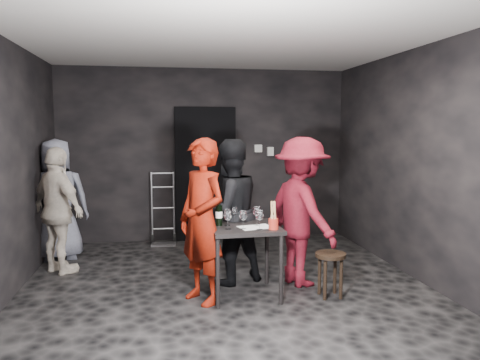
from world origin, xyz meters
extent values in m
cube|color=black|center=(0.00, 0.00, 0.00)|extent=(4.50, 5.00, 0.02)
cube|color=silver|center=(0.00, 0.00, 2.70)|extent=(4.50, 5.00, 0.02)
cube|color=black|center=(0.00, 2.50, 1.35)|extent=(4.50, 0.04, 2.70)
cube|color=black|center=(0.00, -2.50, 1.35)|extent=(4.50, 0.04, 2.70)
cube|color=black|center=(-2.25, 0.00, 1.35)|extent=(0.04, 5.00, 2.70)
cube|color=black|center=(2.25, 0.00, 1.35)|extent=(0.04, 5.00, 2.70)
cube|color=black|center=(0.00, 2.44, 1.05)|extent=(0.95, 0.10, 2.10)
cube|color=#B7B7B2|center=(0.85, 2.45, 1.45)|extent=(0.12, 0.06, 0.12)
cube|color=#B7B7B2|center=(1.05, 2.45, 1.40)|extent=(0.10, 0.06, 0.14)
cylinder|color=#B2B2B7|center=(-0.84, 2.29, 0.55)|extent=(0.03, 0.03, 1.11)
cylinder|color=#B2B2B7|center=(-0.51, 2.29, 0.55)|extent=(0.03, 0.03, 1.11)
cube|color=#B2B2B7|center=(-0.67, 2.18, 0.01)|extent=(0.37, 0.20, 0.03)
cylinder|color=black|center=(-0.84, 2.32, 0.08)|extent=(0.04, 0.16, 0.16)
cylinder|color=black|center=(-0.51, 2.32, 0.08)|extent=(0.04, 0.16, 0.16)
cube|color=black|center=(0.16, -0.14, 0.73)|extent=(0.72, 0.72, 0.04)
cylinder|color=black|center=(-0.16, -0.46, 0.35)|extent=(0.04, 0.04, 0.71)
cylinder|color=black|center=(0.48, -0.46, 0.35)|extent=(0.04, 0.04, 0.71)
cylinder|color=black|center=(-0.16, 0.18, 0.35)|extent=(0.04, 0.04, 0.71)
cylinder|color=black|center=(0.48, 0.18, 0.35)|extent=(0.04, 0.04, 0.71)
cylinder|color=black|center=(1.04, -0.34, 0.45)|extent=(0.32, 0.32, 0.04)
cylinder|color=black|center=(1.13, -0.25, 0.21)|extent=(0.04, 0.04, 0.41)
cylinder|color=black|center=(0.96, -0.25, 0.21)|extent=(0.04, 0.04, 0.41)
cylinder|color=black|center=(0.96, -0.42, 0.21)|extent=(0.04, 0.04, 0.41)
cylinder|color=black|center=(1.13, -0.42, 0.21)|extent=(0.04, 0.04, 0.41)
imported|color=maroon|center=(-0.29, -0.24, 0.94)|extent=(0.75, 0.82, 1.87)
imported|color=black|center=(0.06, 0.31, 0.91)|extent=(1.00, 0.79, 1.81)
imported|color=maroon|center=(0.86, 0.12, 0.93)|extent=(0.92, 1.32, 1.87)
imported|color=silver|center=(-1.93, 1.01, 0.80)|extent=(0.98, 0.99, 1.61)
imported|color=slate|center=(-2.07, 1.64, 0.89)|extent=(0.95, 0.64, 1.78)
cube|color=white|center=(0.26, -0.23, 0.75)|extent=(0.38, 0.29, 0.00)
cylinder|color=black|center=(-0.10, -0.07, 0.86)|extent=(0.07, 0.07, 0.21)
cylinder|color=black|center=(-0.10, -0.07, 1.01)|extent=(0.03, 0.03, 0.09)
cylinder|color=white|center=(-0.10, -0.07, 0.87)|extent=(0.07, 0.07, 0.07)
cylinder|color=#AE2719|center=(0.42, -0.35, 0.81)|extent=(0.10, 0.10, 0.11)
camera|label=1|loc=(-0.70, -4.88, 1.77)|focal=35.00mm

